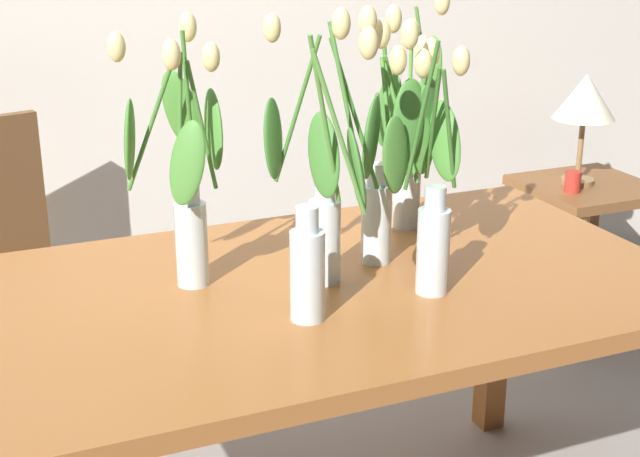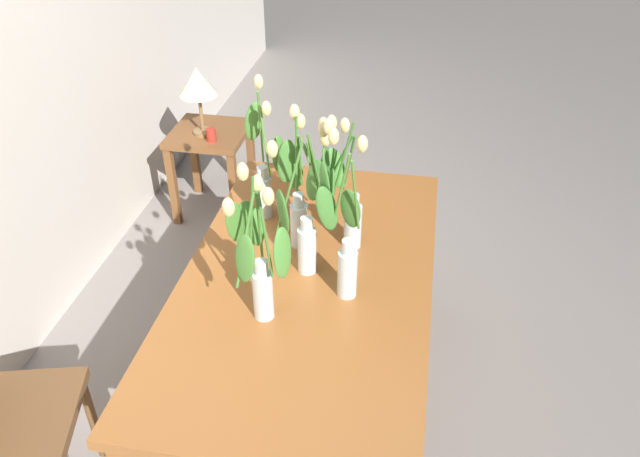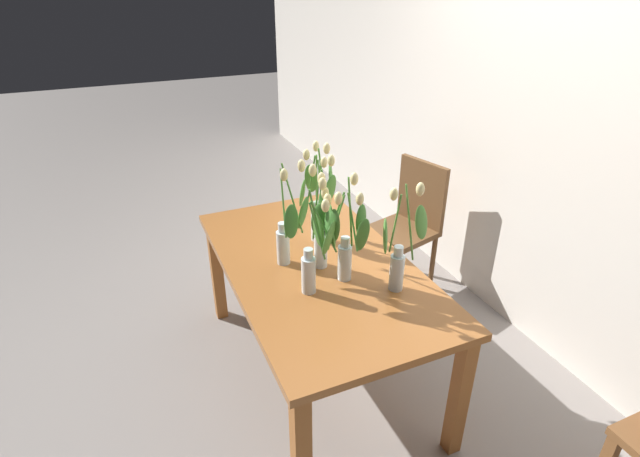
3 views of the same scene
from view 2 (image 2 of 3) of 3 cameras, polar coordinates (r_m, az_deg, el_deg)
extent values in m
plane|color=gray|center=(2.78, -1.00, -16.24)|extent=(18.00, 18.00, 0.00)
cube|color=#A3602D|center=(2.27, -1.18, -4.73)|extent=(1.60, 0.90, 0.04)
cube|color=#A3602D|center=(3.05, 8.87, -2.16)|extent=(0.07, 0.07, 0.70)
cube|color=#A3602D|center=(3.14, -5.44, -0.64)|extent=(0.07, 0.07, 0.70)
cylinder|color=silver|center=(2.35, 3.03, 0.21)|extent=(0.07, 0.07, 0.18)
cylinder|color=silver|center=(2.29, 3.11, 2.58)|extent=(0.04, 0.04, 0.05)
cylinder|color=silver|center=(2.37, 3.01, -0.39)|extent=(0.06, 0.06, 0.11)
cylinder|color=#3D752D|center=(2.20, 2.03, 5.94)|extent=(0.03, 0.08, 0.32)
ellipsoid|color=#F4E093|center=(2.12, 1.08, 9.69)|extent=(0.04, 0.04, 0.06)
ellipsoid|color=#4C8E38|center=(2.21, 1.04, 3.70)|extent=(0.09, 0.05, 0.18)
cylinder|color=#3D752D|center=(2.26, 2.66, 5.97)|extent=(0.07, 0.05, 0.26)
ellipsoid|color=#F4E093|center=(2.23, 2.30, 9.46)|extent=(0.04, 0.04, 0.06)
ellipsoid|color=#4C8E38|center=(2.30, 1.56, 5.56)|extent=(0.06, 0.12, 0.18)
cylinder|color=#3D752D|center=(2.25, 1.64, 5.97)|extent=(0.05, 0.11, 0.26)
ellipsoid|color=#F4E093|center=(2.21, 0.31, 9.52)|extent=(0.04, 0.04, 0.06)
ellipsoid|color=#4C8E38|center=(2.26, 0.36, 5.16)|extent=(0.11, 0.05, 0.18)
cylinder|color=silver|center=(2.35, -1.93, 0.29)|extent=(0.07, 0.07, 0.18)
cylinder|color=silver|center=(2.29, -1.98, 2.66)|extent=(0.04, 0.04, 0.05)
cylinder|color=silver|center=(2.37, -1.91, -0.31)|extent=(0.06, 0.06, 0.11)
cylinder|color=#478433|center=(2.23, -2.19, 6.55)|extent=(0.04, 0.02, 0.34)
ellipsoid|color=#F4E093|center=(2.17, -2.36, 10.66)|extent=(0.04, 0.04, 0.06)
ellipsoid|color=#427F33|center=(2.28, -3.06, 6.20)|extent=(0.06, 0.08, 0.18)
cylinder|color=#478433|center=(2.23, -0.41, 5.54)|extent=(0.04, 0.11, 0.24)
ellipsoid|color=#F4E093|center=(2.18, 1.03, 8.66)|extent=(0.04, 0.04, 0.06)
ellipsoid|color=#427F33|center=(2.26, 0.51, 6.22)|extent=(0.09, 0.05, 0.18)
cylinder|color=#478433|center=(2.21, -0.68, 5.30)|extent=(0.02, 0.10, 0.26)
ellipsoid|color=#F4E093|center=(2.13, 0.50, 8.28)|extent=(0.04, 0.04, 0.06)
ellipsoid|color=#427F33|center=(2.22, 0.55, 5.75)|extent=(0.09, 0.04, 0.18)
cylinder|color=#478433|center=(2.27, -1.88, 6.22)|extent=(0.10, 0.02, 0.26)
ellipsoid|color=#F4E093|center=(2.26, -1.80, 9.83)|extent=(0.04, 0.04, 0.06)
ellipsoid|color=#427F33|center=(2.34, -2.43, 5.61)|extent=(0.05, 0.09, 0.18)
cylinder|color=silver|center=(2.12, 2.53, -4.20)|extent=(0.07, 0.07, 0.18)
cylinder|color=silver|center=(2.05, 2.61, -1.70)|extent=(0.04, 0.04, 0.05)
cylinder|color=silver|center=(2.14, 2.51, -4.82)|extent=(0.06, 0.06, 0.11)
cylinder|color=#56933D|center=(2.01, 3.29, 2.95)|extent=(0.11, 0.03, 0.32)
ellipsoid|color=#F4E093|center=(1.97, 3.92, 7.77)|extent=(0.04, 0.04, 0.06)
ellipsoid|color=#427F33|center=(2.09, 2.83, 1.81)|extent=(0.06, 0.09, 0.18)
cylinder|color=#56933D|center=(2.00, 1.89, 3.27)|extent=(0.10, 0.07, 0.34)
ellipsoid|color=#F4E093|center=(1.96, 1.25, 8.47)|extent=(0.04, 0.04, 0.06)
ellipsoid|color=#427F33|center=(2.06, 0.64, 1.85)|extent=(0.06, 0.11, 0.18)
cylinder|color=silver|center=(2.22, -1.21, -2.05)|extent=(0.07, 0.07, 0.18)
cylinder|color=silver|center=(2.16, -1.24, 0.40)|extent=(0.04, 0.04, 0.05)
cylinder|color=silver|center=(2.24, -1.20, -2.66)|extent=(0.06, 0.06, 0.11)
cylinder|color=#478433|center=(2.09, -0.15, 4.70)|extent=(0.06, 0.07, 0.35)
ellipsoid|color=#F4E093|center=(2.02, 0.82, 9.33)|extent=(0.04, 0.04, 0.06)
ellipsoid|color=#427F33|center=(2.16, 0.38, 3.97)|extent=(0.09, 0.08, 0.18)
cylinder|color=#478433|center=(2.11, -0.41, 4.69)|extent=(0.10, 0.05, 0.31)
ellipsoid|color=#F4E093|center=(2.08, 0.34, 9.16)|extent=(0.04, 0.04, 0.06)
ellipsoid|color=#427F33|center=(2.18, -0.45, 4.43)|extent=(0.04, 0.10, 0.18)
cylinder|color=#478433|center=(2.04, -2.85, 3.58)|extent=(0.08, 0.09, 0.32)
ellipsoid|color=#F4E093|center=(1.94, -4.42, 7.31)|extent=(0.04, 0.04, 0.06)
ellipsoid|color=#427F33|center=(2.04, -3.45, 1.56)|extent=(0.07, 0.08, 0.18)
cylinder|color=silver|center=(2.53, -5.20, 2.91)|extent=(0.07, 0.07, 0.18)
cylinder|color=silver|center=(2.47, -5.34, 5.17)|extent=(0.04, 0.04, 0.05)
cylinder|color=silver|center=(2.55, -5.16, 2.34)|extent=(0.06, 0.06, 0.11)
cylinder|color=#56933D|center=(2.44, -5.49, 9.17)|extent=(0.09, 0.03, 0.34)
ellipsoid|color=#F4E093|center=(2.41, -5.67, 13.29)|extent=(0.04, 0.04, 0.06)
ellipsoid|color=#4C8E38|center=(2.48, -6.11, 9.78)|extent=(0.04, 0.10, 0.18)
cylinder|color=#56933D|center=(2.39, -5.08, 7.89)|extent=(0.02, 0.04, 0.29)
ellipsoid|color=#F4E093|center=(2.32, -4.96, 10.95)|extent=(0.04, 0.04, 0.06)
ellipsoid|color=#4C8E38|center=(2.41, -3.83, 6.83)|extent=(0.10, 0.05, 0.18)
cylinder|color=silver|center=(2.04, -5.26, -6.13)|extent=(0.07, 0.07, 0.18)
cylinder|color=silver|center=(1.97, -5.44, -3.60)|extent=(0.04, 0.04, 0.05)
cylinder|color=silver|center=(2.06, -5.22, -6.76)|extent=(0.06, 0.06, 0.11)
cylinder|color=#478433|center=(1.92, -5.60, 0.19)|extent=(0.06, 0.02, 0.27)
ellipsoid|color=#F4E093|center=(1.87, -5.79, 4.15)|extent=(0.04, 0.04, 0.06)
ellipsoid|color=#4C8E38|center=(1.96, -6.32, 0.46)|extent=(0.04, 0.11, 0.18)
cylinder|color=#478433|center=(1.84, -6.92, -1.15)|extent=(0.11, 0.05, 0.29)
ellipsoid|color=#F4E093|center=(1.72, -8.44, 1.95)|extent=(0.04, 0.04, 0.06)
ellipsoid|color=#4C8E38|center=(1.82, -6.93, -2.80)|extent=(0.05, 0.09, 0.18)
cylinder|color=#478433|center=(1.89, -6.34, 0.61)|extent=(0.03, 0.05, 0.33)
ellipsoid|color=#F4E093|center=(1.82, -7.14, 5.20)|extent=(0.04, 0.04, 0.06)
ellipsoid|color=#4C8E38|center=(1.90, -7.81, 0.56)|extent=(0.11, 0.06, 0.18)
cylinder|color=#478433|center=(1.86, -5.05, -0.62)|extent=(0.04, 0.05, 0.29)
ellipsoid|color=#F4E093|center=(1.77, -4.80, 2.96)|extent=(0.04, 0.04, 0.06)
ellipsoid|color=#4C8E38|center=(1.89, -3.49, -2.27)|extent=(0.10, 0.07, 0.18)
cube|color=brown|center=(2.41, -26.24, -15.43)|extent=(0.49, 0.49, 0.04)
cylinder|color=brown|center=(2.62, -20.20, -16.11)|extent=(0.04, 0.04, 0.43)
cylinder|color=brown|center=(2.74, -27.31, -15.77)|extent=(0.04, 0.04, 0.43)
cube|color=brown|center=(3.77, -10.19, 8.60)|extent=(0.44, 0.44, 0.04)
cube|color=brown|center=(3.68, -7.91, 3.29)|extent=(0.04, 0.04, 0.51)
cube|color=brown|center=(4.00, -6.33, 6.11)|extent=(0.04, 0.04, 0.51)
cube|color=brown|center=(3.81, -13.38, 3.77)|extent=(0.04, 0.04, 0.51)
cube|color=brown|center=(4.11, -11.46, 6.48)|extent=(0.04, 0.04, 0.51)
cylinder|color=olive|center=(3.73, -10.70, 8.75)|extent=(0.12, 0.12, 0.02)
cylinder|color=olive|center=(3.68, -10.90, 10.41)|extent=(0.02, 0.02, 0.22)
cone|color=#F2E5C6|center=(3.61, -11.23, 13.15)|extent=(0.22, 0.22, 0.16)
cylinder|color=#B72D23|center=(3.62, -9.98, 8.50)|extent=(0.06, 0.06, 0.07)
camera|label=1|loc=(1.78, 55.21, -3.24)|focal=51.29mm
camera|label=3|loc=(3.72, 21.09, 31.69)|focal=27.50mm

